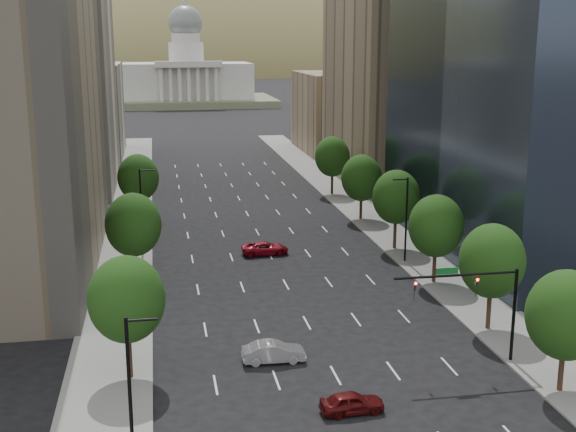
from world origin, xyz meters
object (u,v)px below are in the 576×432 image
car_maroon (352,402)px  car_silver (274,352)px  capitol (187,80)px  car_red_far (265,248)px  traffic_signal (483,296)px

car_maroon → car_silver: (-3.62, 8.31, 0.07)m
capitol → car_silver: bearing=-91.0°
capitol → car_red_far: capitol is taller
car_silver → car_red_far: 27.60m
capitol → car_maroon: 225.18m
car_maroon → capitol: bearing=-2.6°
traffic_signal → capitol: capitol is taller
capitol → car_red_far: bearing=-90.1°
traffic_signal → car_silver: bearing=168.3°
car_maroon → car_silver: size_ratio=0.88×
capitol → car_silver: 216.91m
car_maroon → car_red_far: (-0.20, 35.69, 0.01)m
car_maroon → car_silver: 9.06m
car_silver → car_red_far: car_silver is taller
car_maroon → car_red_far: car_red_far is taller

